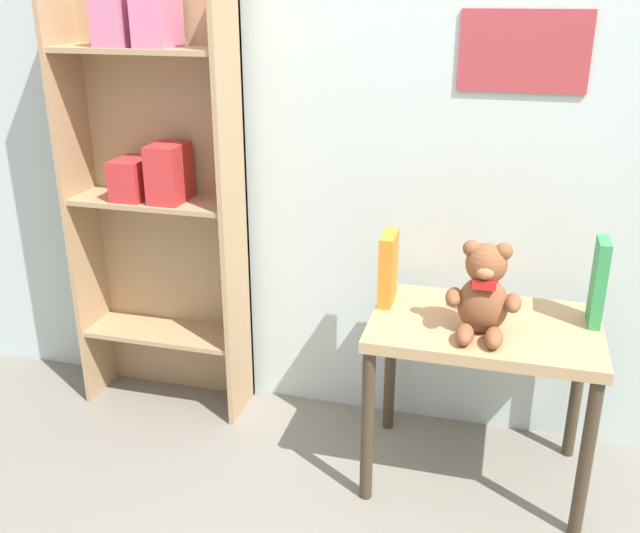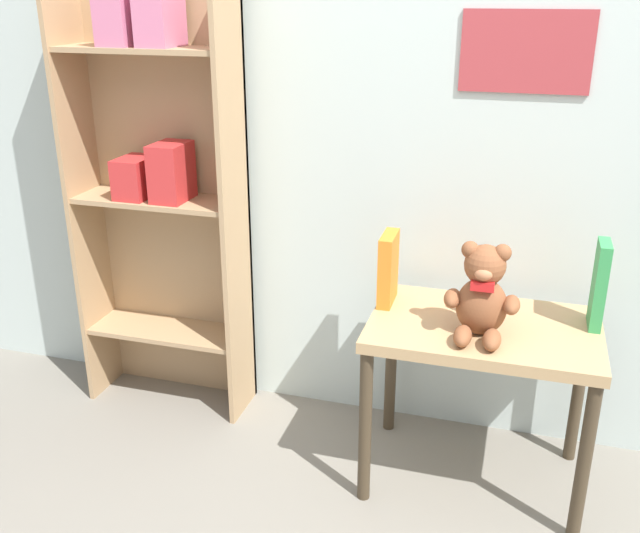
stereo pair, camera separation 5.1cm
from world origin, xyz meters
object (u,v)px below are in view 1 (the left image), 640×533
object	(u,v)px
teddy_bear	(484,293)
book_standing_red	(489,284)
book_standing_orange	(389,268)
display_table	(483,346)
book_standing_green	(598,282)
bookshelf_side	(157,170)

from	to	relation	value
teddy_bear	book_standing_red	distance (m)	0.16
teddy_bear	book_standing_orange	bearing A→B (deg)	152.92
teddy_bear	book_standing_red	world-z (taller)	teddy_bear
display_table	book_standing_red	xyz separation A→B (m)	(-0.00, 0.08, 0.18)
book_standing_orange	book_standing_red	xyz separation A→B (m)	(0.32, 0.00, -0.02)
teddy_bear	book_standing_green	size ratio (longest dim) A/B	1.06
display_table	book_standing_orange	distance (m)	0.38
display_table	bookshelf_side	bearing A→B (deg)	170.06
book_standing_red	book_standing_green	distance (m)	0.32
bookshelf_side	book_standing_green	size ratio (longest dim) A/B	6.05
bookshelf_side	display_table	bearing A→B (deg)	-9.94
teddy_bear	book_standing_orange	world-z (taller)	teddy_bear
display_table	book_standing_green	bearing A→B (deg)	14.53
teddy_bear	book_standing_red	size ratio (longest dim) A/B	1.49
display_table	teddy_bear	world-z (taller)	teddy_bear
book_standing_orange	book_standing_green	size ratio (longest dim) A/B	0.87
book_standing_orange	book_standing_green	bearing A→B (deg)	-0.57
book_standing_orange	teddy_bear	bearing A→B (deg)	-27.99
bookshelf_side	teddy_bear	xyz separation A→B (m)	(1.17, -0.28, -0.22)
teddy_bear	book_standing_orange	distance (m)	0.34
bookshelf_side	book_standing_orange	size ratio (longest dim) A/B	6.99
bookshelf_side	book_standing_green	distance (m)	1.52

